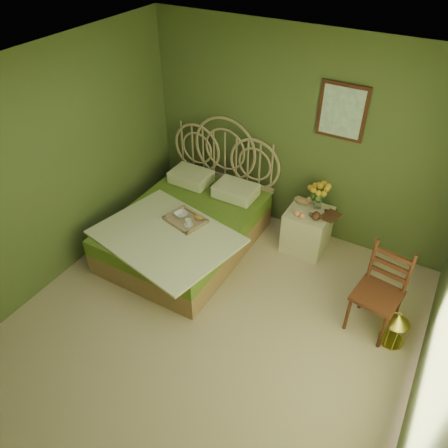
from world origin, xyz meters
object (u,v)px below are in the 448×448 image
Objects in this scene: bed at (188,226)px; nightstand at (308,225)px; chair at (381,285)px; birdcage at (394,328)px.

bed reaches higher than nightstand.
bed is 2.42m from chair.
birdcage is (2.66, -0.26, -0.11)m from bed.
bed is at bearing -152.04° from nightstand.
bed is 1.52m from nightstand.
birdcage is at bearing -36.32° from nightstand.
nightstand is at bearing 151.12° from chair.
chair is at bearing -2.38° from bed.
chair is (2.41, -0.10, 0.24)m from bed.
bed is at bearing 174.51° from birdcage.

